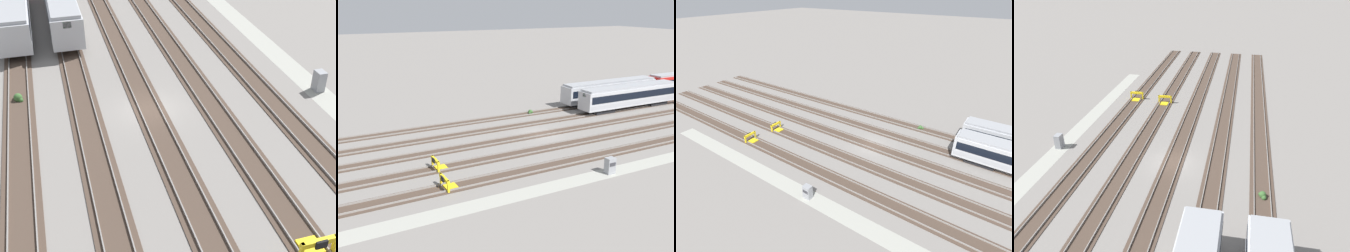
{
  "view_description": "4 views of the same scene",
  "coord_description": "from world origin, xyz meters",
  "views": [
    {
      "loc": [
        -28.12,
        6.48,
        17.71
      ],
      "look_at": [
        -5.02,
        0.0,
        1.8
      ],
      "focal_mm": 50.0,
      "sensor_mm": 36.0,
      "label": 1
    },
    {
      "loc": [
        -25.87,
        -39.6,
        15.61
      ],
      "look_at": [
        -5.02,
        0.0,
        1.8
      ],
      "focal_mm": 42.0,
      "sensor_mm": 36.0,
      "label": 2
    },
    {
      "loc": [
        15.07,
        -28.93,
        20.68
      ],
      "look_at": [
        -5.02,
        0.0,
        1.8
      ],
      "focal_mm": 28.0,
      "sensor_mm": 36.0,
      "label": 3
    },
    {
      "loc": [
        28.06,
        6.4,
        19.25
      ],
      "look_at": [
        -5.02,
        0.0,
        1.8
      ],
      "focal_mm": 35.0,
      "sensor_mm": 36.0,
      "label": 4
    }
  ],
  "objects": [
    {
      "name": "ground_plane",
      "position": [
        0.0,
        0.0,
        0.0
      ],
      "size": [
        400.0,
        400.0,
        0.0
      ],
      "primitive_type": "plane",
      "color": "gray"
    },
    {
      "name": "service_walkway",
      "position": [
        0.0,
        -13.16,
        0.0
      ],
      "size": [
        54.0,
        2.0,
        0.01
      ],
      "primitive_type": "cube",
      "color": "#9E9E93",
      "rests_on": "ground"
    },
    {
      "name": "rail_track_nearest",
      "position": [
        0.0,
        -9.08,
        0.04
      ],
      "size": [
        90.0,
        2.23,
        0.21
      ],
      "color": "#47382D",
      "rests_on": "ground"
    },
    {
      "name": "rail_track_near_inner",
      "position": [
        0.0,
        -4.54,
        0.04
      ],
      "size": [
        90.0,
        2.24,
        0.21
      ],
      "color": "#47382D",
      "rests_on": "ground"
    },
    {
      "name": "rail_track_middle",
      "position": [
        0.0,
        0.0,
        0.04
      ],
      "size": [
        90.0,
        2.24,
        0.21
      ],
      "color": "#47382D",
      "rests_on": "ground"
    },
    {
      "name": "rail_track_far_inner",
      "position": [
        0.0,
        4.54,
        0.04
      ],
      "size": [
        90.0,
        2.23,
        0.21
      ],
      "color": "#47382D",
      "rests_on": "ground"
    },
    {
      "name": "rail_track_farthest",
      "position": [
        0.0,
        9.08,
        0.04
      ],
      "size": [
        90.0,
        2.23,
        0.21
      ],
      "color": "#47382D",
      "rests_on": "ground"
    },
    {
      "name": "bumper_stop_nearest_track",
      "position": [
        -15.7,
        -9.07,
        0.51
      ],
      "size": [
        1.37,
        2.01,
        1.22
      ],
      "color": "yellow",
      "rests_on": "ground"
    },
    {
      "name": "bumper_stop_near_inner_track",
      "position": [
        -15.06,
        -4.53,
        0.51
      ],
      "size": [
        1.35,
        2.0,
        1.22
      ],
      "color": "yellow",
      "rests_on": "ground"
    },
    {
      "name": "electrical_cabinet",
      "position": [
        -0.66,
        -13.28,
        0.8
      ],
      "size": [
        0.9,
        0.73,
        1.6
      ],
      "color": "gray",
      "rests_on": "ground"
    },
    {
      "name": "weed_clump",
      "position": [
        3.93,
        9.1,
        0.24
      ],
      "size": [
        0.92,
        0.7,
        0.64
      ],
      "color": "#38602D",
      "rests_on": "ground"
    }
  ]
}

